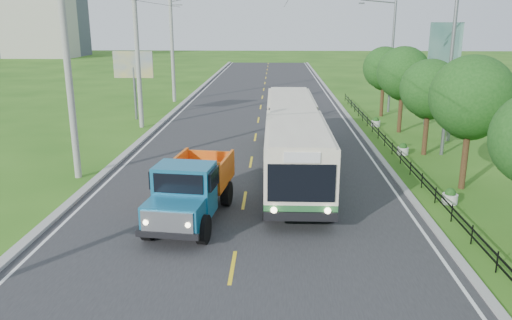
# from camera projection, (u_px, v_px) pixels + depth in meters

# --- Properties ---
(ground) EXTENTS (240.00, 240.00, 0.00)m
(ground) POSITION_uv_depth(u_px,v_px,m) (233.00, 268.00, 15.39)
(ground) COLOR #275915
(ground) RESTS_ON ground
(road) EXTENTS (14.00, 120.00, 0.02)m
(road) POSITION_uv_depth(u_px,v_px,m) (256.00, 131.00, 34.65)
(road) COLOR #28282B
(road) RESTS_ON ground
(curb_left) EXTENTS (0.40, 120.00, 0.15)m
(curb_left) POSITION_uv_depth(u_px,v_px,m) (154.00, 129.00, 34.89)
(curb_left) COLOR #9E9E99
(curb_left) RESTS_ON ground
(curb_right) EXTENTS (0.30, 120.00, 0.10)m
(curb_right) POSITION_uv_depth(u_px,v_px,m) (360.00, 131.00, 34.38)
(curb_right) COLOR #9E9E99
(curb_right) RESTS_ON ground
(edge_line_left) EXTENTS (0.12, 120.00, 0.00)m
(edge_line_left) POSITION_uv_depth(u_px,v_px,m) (162.00, 130.00, 34.89)
(edge_line_left) COLOR silver
(edge_line_left) RESTS_ON road
(edge_line_right) EXTENTS (0.12, 120.00, 0.00)m
(edge_line_right) POSITION_uv_depth(u_px,v_px,m) (353.00, 131.00, 34.40)
(edge_line_right) COLOR silver
(edge_line_right) RESTS_ON road
(centre_dash) EXTENTS (0.12, 2.20, 0.00)m
(centre_dash) POSITION_uv_depth(u_px,v_px,m) (233.00, 267.00, 15.39)
(centre_dash) COLOR yellow
(centre_dash) RESTS_ON road
(railing_right) EXTENTS (0.04, 40.00, 0.60)m
(railing_right) POSITION_uv_depth(u_px,v_px,m) (392.00, 149.00, 28.50)
(railing_right) COLOR black
(railing_right) RESTS_ON ground
(pole_near) EXTENTS (3.51, 0.32, 10.00)m
(pole_near) POSITION_uv_depth(u_px,v_px,m) (69.00, 72.00, 23.00)
(pole_near) COLOR gray
(pole_near) RESTS_ON ground
(pole_mid) EXTENTS (3.51, 0.32, 10.00)m
(pole_mid) POSITION_uv_depth(u_px,v_px,m) (138.00, 55.00, 34.55)
(pole_mid) COLOR gray
(pole_mid) RESTS_ON ground
(pole_far) EXTENTS (3.51, 0.32, 10.00)m
(pole_far) POSITION_uv_depth(u_px,v_px,m) (173.00, 47.00, 46.11)
(pole_far) COLOR gray
(pole_far) RESTS_ON ground
(tree_third) EXTENTS (3.60, 3.62, 6.00)m
(tree_third) POSITION_uv_depth(u_px,v_px,m) (471.00, 101.00, 21.81)
(tree_third) COLOR #382314
(tree_third) RESTS_ON ground
(tree_fourth) EXTENTS (3.24, 3.31, 5.40)m
(tree_fourth) POSITION_uv_depth(u_px,v_px,m) (430.00, 92.00, 27.69)
(tree_fourth) COLOR #382314
(tree_fourth) RESTS_ON ground
(tree_fifth) EXTENTS (3.48, 3.52, 5.80)m
(tree_fifth) POSITION_uv_depth(u_px,v_px,m) (403.00, 75.00, 33.40)
(tree_fifth) COLOR #382314
(tree_fifth) RESTS_ON ground
(tree_back) EXTENTS (3.30, 3.36, 5.50)m
(tree_back) POSITION_uv_depth(u_px,v_px,m) (384.00, 70.00, 39.23)
(tree_back) COLOR #382314
(tree_back) RESTS_ON ground
(streetlight_mid) EXTENTS (3.02, 0.20, 9.07)m
(streetlight_mid) POSITION_uv_depth(u_px,v_px,m) (447.00, 68.00, 27.17)
(streetlight_mid) COLOR slate
(streetlight_mid) RESTS_ON ground
(streetlight_far) EXTENTS (3.02, 0.20, 9.07)m
(streetlight_far) POSITION_uv_depth(u_px,v_px,m) (390.00, 53.00, 40.65)
(streetlight_far) COLOR slate
(streetlight_far) RESTS_ON ground
(planter_near) EXTENTS (0.64, 0.64, 0.67)m
(planter_near) POSITION_uv_depth(u_px,v_px,m) (450.00, 197.00, 20.78)
(planter_near) COLOR silver
(planter_near) RESTS_ON ground
(planter_mid) EXTENTS (0.64, 0.64, 0.67)m
(planter_mid) POSITION_uv_depth(u_px,v_px,m) (403.00, 149.00, 28.48)
(planter_mid) COLOR silver
(planter_mid) RESTS_ON ground
(planter_far) EXTENTS (0.64, 0.64, 0.67)m
(planter_far) POSITION_uv_depth(u_px,v_px,m) (376.00, 122.00, 36.19)
(planter_far) COLOR silver
(planter_far) RESTS_ON ground
(billboard_left) EXTENTS (3.00, 0.20, 5.20)m
(billboard_left) POSITION_uv_depth(u_px,v_px,m) (133.00, 69.00, 37.81)
(billboard_left) COLOR slate
(billboard_left) RESTS_ON ground
(billboard_right) EXTENTS (0.24, 6.00, 7.30)m
(billboard_right) POSITION_uv_depth(u_px,v_px,m) (443.00, 53.00, 32.77)
(billboard_right) COLOR slate
(billboard_right) RESTS_ON ground
(bus) EXTENTS (2.75, 16.26, 3.14)m
(bus) POSITION_uv_depth(u_px,v_px,m) (293.00, 134.00, 25.02)
(bus) COLOR #276332
(bus) RESTS_ON ground
(dump_truck) EXTENTS (2.84, 5.96, 2.41)m
(dump_truck) POSITION_uv_depth(u_px,v_px,m) (191.00, 186.00, 18.78)
(dump_truck) COLOR #166187
(dump_truck) RESTS_ON ground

